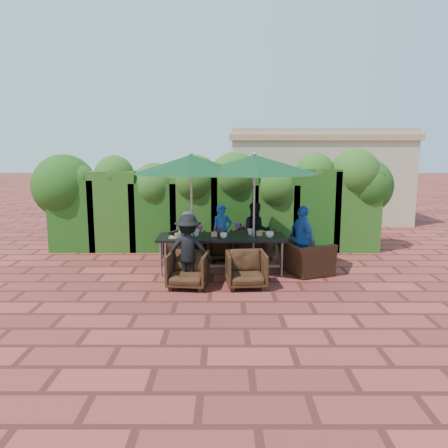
{
  "coord_description": "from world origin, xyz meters",
  "views": [
    {
      "loc": [
        0.25,
        -8.62,
        2.5
      ],
      "look_at": [
        0.24,
        0.4,
        0.97
      ],
      "focal_mm": 35.0,
      "sensor_mm": 36.0,
      "label": 1
    }
  ],
  "objects_px": {
    "umbrella_left": "(191,165)",
    "chair_far_left": "(183,245)",
    "chair_near_left": "(188,268)",
    "chair_near_right": "(246,268)",
    "dining_table": "(222,240)",
    "umbrella_right": "(255,165)",
    "chair_far_mid": "(220,244)",
    "chair_end_right": "(305,252)",
    "chair_far_right": "(254,243)"
  },
  "relations": [
    {
      "from": "chair_far_left",
      "to": "chair_far_mid",
      "type": "height_order",
      "value": "chair_far_left"
    },
    {
      "from": "umbrella_left",
      "to": "umbrella_right",
      "type": "height_order",
      "value": "same"
    },
    {
      "from": "umbrella_left",
      "to": "dining_table",
      "type": "bearing_deg",
      "value": 6.94
    },
    {
      "from": "umbrella_right",
      "to": "chair_near_left",
      "type": "bearing_deg",
      "value": -141.23
    },
    {
      "from": "umbrella_left",
      "to": "umbrella_right",
      "type": "xyz_separation_m",
      "value": [
        1.26,
        0.04,
        0.0
      ]
    },
    {
      "from": "chair_near_left",
      "to": "chair_near_right",
      "type": "xyz_separation_m",
      "value": [
        1.07,
        0.02,
        0.0
      ]
    },
    {
      "from": "chair_near_left",
      "to": "chair_end_right",
      "type": "height_order",
      "value": "chair_end_right"
    },
    {
      "from": "chair_near_left",
      "to": "chair_far_left",
      "type": "bearing_deg",
      "value": 104.87
    },
    {
      "from": "chair_far_mid",
      "to": "chair_near_right",
      "type": "height_order",
      "value": "chair_near_right"
    },
    {
      "from": "chair_far_right",
      "to": "chair_far_left",
      "type": "bearing_deg",
      "value": 19.11
    },
    {
      "from": "chair_far_mid",
      "to": "chair_near_right",
      "type": "xyz_separation_m",
      "value": [
        0.5,
        -2.07,
        0.01
      ]
    },
    {
      "from": "chair_far_mid",
      "to": "chair_end_right",
      "type": "bearing_deg",
      "value": 136.74
    },
    {
      "from": "chair_far_left",
      "to": "chair_end_right",
      "type": "distance_m",
      "value": 2.81
    },
    {
      "from": "umbrella_left",
      "to": "chair_far_left",
      "type": "bearing_deg",
      "value": 105.79
    },
    {
      "from": "umbrella_left",
      "to": "chair_far_right",
      "type": "xyz_separation_m",
      "value": [
        1.35,
        0.98,
        -1.8
      ]
    },
    {
      "from": "chair_far_mid",
      "to": "chair_far_right",
      "type": "distance_m",
      "value": 0.8
    },
    {
      "from": "umbrella_left",
      "to": "chair_near_left",
      "type": "height_order",
      "value": "umbrella_left"
    },
    {
      "from": "umbrella_right",
      "to": "chair_near_right",
      "type": "relative_size",
      "value": 3.54
    },
    {
      "from": "umbrella_right",
      "to": "chair_end_right",
      "type": "xyz_separation_m",
      "value": [
        1.06,
        -0.05,
        -1.77
      ]
    },
    {
      "from": "chair_far_left",
      "to": "umbrella_left",
      "type": "bearing_deg",
      "value": 129.26
    },
    {
      "from": "umbrella_right",
      "to": "chair_end_right",
      "type": "height_order",
      "value": "umbrella_right"
    },
    {
      "from": "umbrella_right",
      "to": "chair_near_left",
      "type": "height_order",
      "value": "umbrella_right"
    },
    {
      "from": "chair_far_left",
      "to": "chair_end_right",
      "type": "height_order",
      "value": "chair_end_right"
    },
    {
      "from": "chair_near_right",
      "to": "dining_table",
      "type": "bearing_deg",
      "value": 109.15
    },
    {
      "from": "chair_near_left",
      "to": "umbrella_left",
      "type": "bearing_deg",
      "value": 96.43
    },
    {
      "from": "chair_far_left",
      "to": "chair_near_left",
      "type": "height_order",
      "value": "same"
    },
    {
      "from": "umbrella_right",
      "to": "chair_far_right",
      "type": "height_order",
      "value": "umbrella_right"
    },
    {
      "from": "umbrella_right",
      "to": "chair_far_left",
      "type": "relative_size",
      "value": 3.59
    },
    {
      "from": "chair_far_right",
      "to": "chair_near_right",
      "type": "bearing_deg",
      "value": 102.43
    },
    {
      "from": "umbrella_right",
      "to": "chair_end_right",
      "type": "bearing_deg",
      "value": -2.92
    },
    {
      "from": "chair_far_left",
      "to": "chair_end_right",
      "type": "relative_size",
      "value": 0.72
    },
    {
      "from": "dining_table",
      "to": "umbrella_right",
      "type": "relative_size",
      "value": 1.01
    },
    {
      "from": "chair_near_left",
      "to": "chair_far_right",
      "type": "bearing_deg",
      "value": 62.14
    },
    {
      "from": "chair_near_left",
      "to": "chair_near_right",
      "type": "bearing_deg",
      "value": 7.89
    },
    {
      "from": "chair_near_left",
      "to": "chair_far_mid",
      "type": "bearing_deg",
      "value": 81.57
    },
    {
      "from": "umbrella_right",
      "to": "chair_far_right",
      "type": "distance_m",
      "value": 2.03
    },
    {
      "from": "umbrella_left",
      "to": "umbrella_right",
      "type": "distance_m",
      "value": 1.26
    },
    {
      "from": "chair_far_right",
      "to": "chair_near_left",
      "type": "relative_size",
      "value": 1.14
    },
    {
      "from": "umbrella_left",
      "to": "chair_far_left",
      "type": "height_order",
      "value": "umbrella_left"
    },
    {
      "from": "chair_far_left",
      "to": "dining_table",
      "type": "bearing_deg",
      "value": 156.71
    },
    {
      "from": "dining_table",
      "to": "chair_far_left",
      "type": "distance_m",
      "value": 1.34
    },
    {
      "from": "umbrella_left",
      "to": "chair_end_right",
      "type": "distance_m",
      "value": 2.92
    },
    {
      "from": "chair_far_mid",
      "to": "chair_end_right",
      "type": "relative_size",
      "value": 0.71
    },
    {
      "from": "dining_table",
      "to": "chair_near_right",
      "type": "height_order",
      "value": "dining_table"
    },
    {
      "from": "umbrella_left",
      "to": "chair_far_right",
      "type": "distance_m",
      "value": 2.45
    },
    {
      "from": "dining_table",
      "to": "chair_near_right",
      "type": "relative_size",
      "value": 3.57
    },
    {
      "from": "chair_end_right",
      "to": "chair_far_left",
      "type": "bearing_deg",
      "value": 47.88
    },
    {
      "from": "chair_far_left",
      "to": "chair_far_mid",
      "type": "bearing_deg",
      "value": -150.65
    },
    {
      "from": "chair_near_right",
      "to": "umbrella_left",
      "type": "bearing_deg",
      "value": 133.14
    },
    {
      "from": "chair_far_left",
      "to": "chair_near_left",
      "type": "bearing_deg",
      "value": 121.5
    }
  ]
}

